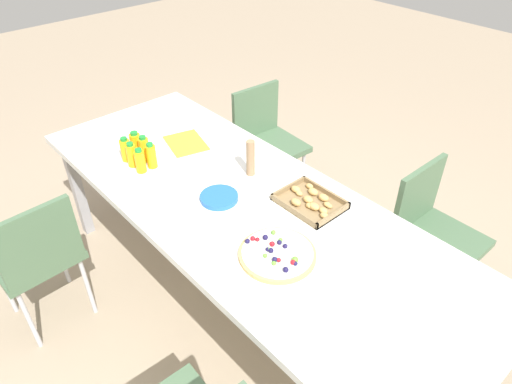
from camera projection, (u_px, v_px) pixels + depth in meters
The scene contains 17 objects.
ground_plane at pixel (245, 302), 2.68m from camera, with size 12.00×12.00×0.00m, color tan.
party_table at pixel (243, 210), 2.28m from camera, with size 2.55×0.94×0.74m.
chair_far_right at pixel (431, 228), 2.45m from camera, with size 0.40×0.40×0.83m.
chair_far_left at pixel (266, 137), 3.23m from camera, with size 0.43×0.43×0.83m.
chair_near_left at pixel (36, 253), 2.29m from camera, with size 0.42×0.42×0.83m.
juice_bottle_0 at pixel (126, 150), 2.51m from camera, with size 0.06×0.06×0.14m.
juice_bottle_1 at pixel (132, 155), 2.46m from camera, with size 0.05×0.05×0.14m.
juice_bottle_2 at pixel (140, 161), 2.42m from camera, with size 0.05×0.05×0.14m.
juice_bottle_3 at pixel (136, 145), 2.54m from camera, with size 0.06×0.06×0.15m.
juice_bottle_4 at pixel (144, 149), 2.50m from camera, with size 0.06×0.06×0.15m.
juice_bottle_5 at pixel (151, 156), 2.45m from camera, with size 0.05×0.05×0.14m.
fruit_pizza at pixel (277, 254), 1.94m from camera, with size 0.33×0.33×0.05m.
snack_tray at pixel (311, 202), 2.22m from camera, with size 0.30×0.24×0.04m.
plate_stack at pixel (219, 197), 2.25m from camera, with size 0.19×0.19×0.02m.
napkin_stack at pixel (104, 141), 2.70m from camera, with size 0.15×0.15×0.02m, color white.
cardboard_tube at pixel (251, 158), 2.37m from camera, with size 0.04×0.04×0.20m, color #9E7A56.
paper_folder at pixel (186, 143), 2.69m from camera, with size 0.26×0.20×0.01m, color yellow.
Camera 1 is at (1.36, -1.13, 2.12)m, focal length 32.48 mm.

